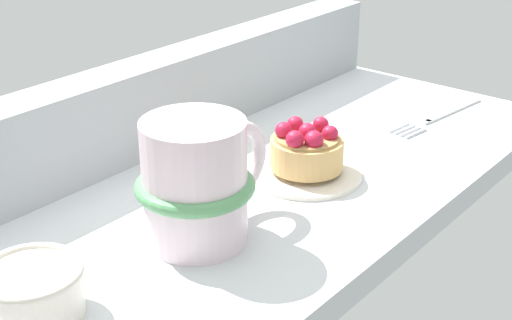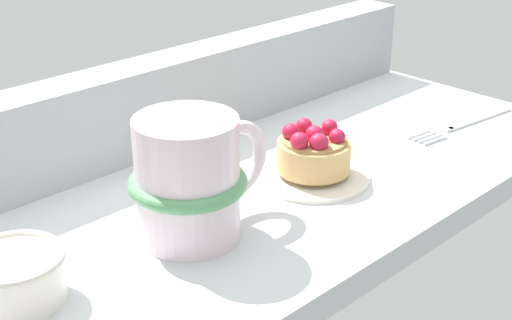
% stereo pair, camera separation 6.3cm
% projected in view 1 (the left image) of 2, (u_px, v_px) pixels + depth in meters
% --- Properties ---
extents(ground_plane, '(0.68, 0.32, 0.03)m').
position_uv_depth(ground_plane, '(265.00, 188.00, 0.71)').
color(ground_plane, silver).
extents(window_rail_back, '(0.67, 0.05, 0.09)m').
position_uv_depth(window_rail_back, '(163.00, 100.00, 0.76)').
color(window_rail_back, '#9EA3A8').
rests_on(window_rail_back, ground_plane).
extents(dessert_plate, '(0.10, 0.10, 0.01)m').
position_uv_depth(dessert_plate, '(306.00, 172.00, 0.70)').
color(dessert_plate, silver).
rests_on(dessert_plate, ground_plane).
extents(raspberry_tart, '(0.07, 0.07, 0.04)m').
position_uv_depth(raspberry_tart, '(307.00, 149.00, 0.69)').
color(raspberry_tart, tan).
rests_on(raspberry_tart, dessert_plate).
extents(coffee_mug, '(0.13, 0.09, 0.10)m').
position_uv_depth(coffee_mug, '(198.00, 181.00, 0.58)').
color(coffee_mug, silver).
rests_on(coffee_mug, ground_plane).
extents(dessert_fork, '(0.16, 0.04, 0.01)m').
position_uv_depth(dessert_fork, '(439.00, 116.00, 0.83)').
color(dessert_fork, '#B7B7BC').
rests_on(dessert_fork, ground_plane).
extents(sugar_bowl, '(0.07, 0.07, 0.04)m').
position_uv_depth(sugar_bowl, '(33.00, 290.00, 0.50)').
color(sugar_bowl, silver).
rests_on(sugar_bowl, ground_plane).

